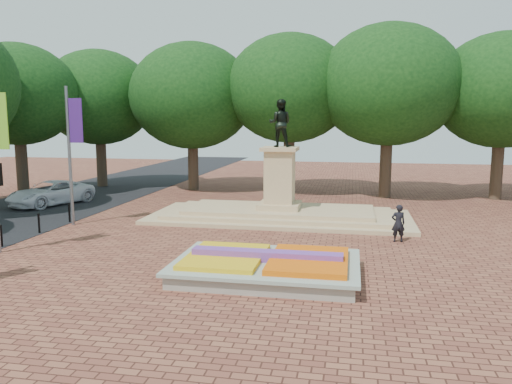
# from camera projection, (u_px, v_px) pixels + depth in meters

# --- Properties ---
(ground) EXTENTS (90.00, 90.00, 0.00)m
(ground) POSITION_uv_depth(u_px,v_px,m) (250.00, 259.00, 19.33)
(ground) COLOR brown
(ground) RESTS_ON ground
(flower_bed) EXTENTS (6.30, 4.30, 0.91)m
(flower_bed) POSITION_uv_depth(u_px,v_px,m) (267.00, 266.00, 17.14)
(flower_bed) COLOR gray
(flower_bed) RESTS_ON ground
(monument) EXTENTS (14.00, 6.00, 6.40)m
(monument) POSITION_uv_depth(u_px,v_px,m) (280.00, 203.00, 26.98)
(monument) COLOR tan
(monument) RESTS_ON ground
(tree_row_back) EXTENTS (44.80, 8.80, 10.43)m
(tree_row_back) POSITION_uv_depth(u_px,v_px,m) (333.00, 101.00, 35.41)
(tree_row_back) COLOR #3C2C20
(tree_row_back) RESTS_ON ground
(van) EXTENTS (4.22, 5.96, 1.51)m
(van) POSITION_uv_depth(u_px,v_px,m) (51.00, 193.00, 31.41)
(van) COLOR white
(van) RESTS_ON ground
(pedestrian) EXTENTS (0.67, 0.51, 1.67)m
(pedestrian) POSITION_uv_depth(u_px,v_px,m) (398.00, 223.00, 21.92)
(pedestrian) COLOR black
(pedestrian) RESTS_ON ground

